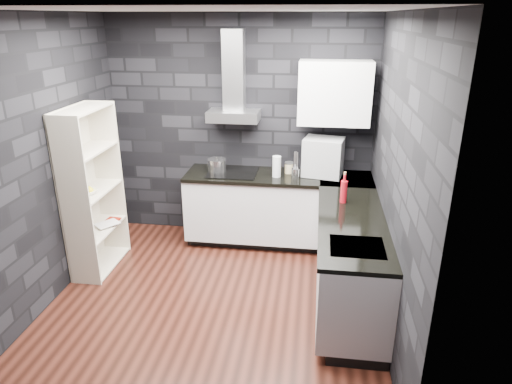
% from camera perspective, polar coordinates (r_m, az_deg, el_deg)
% --- Properties ---
extents(ground, '(3.20, 3.20, 0.00)m').
position_cam_1_polar(ground, '(4.71, -5.10, -13.20)').
color(ground, '#3D1A12').
extents(ceiling, '(3.20, 3.20, 0.00)m').
position_cam_1_polar(ceiling, '(3.90, -6.47, 21.72)').
color(ceiling, silver).
extents(wall_back, '(3.20, 0.05, 2.70)m').
position_cam_1_polar(wall_back, '(5.64, -1.92, 7.79)').
color(wall_back, black).
rests_on(wall_back, ground).
extents(wall_front, '(3.20, 0.05, 2.70)m').
position_cam_1_polar(wall_front, '(2.69, -13.69, -8.54)').
color(wall_front, black).
rests_on(wall_front, ground).
extents(wall_left, '(0.05, 3.20, 2.70)m').
position_cam_1_polar(wall_left, '(4.75, -25.19, 3.17)').
color(wall_left, black).
rests_on(wall_left, ground).
extents(wall_right, '(0.05, 3.20, 2.70)m').
position_cam_1_polar(wall_right, '(4.06, 17.22, 1.45)').
color(wall_right, black).
rests_on(wall_right, ground).
extents(toekick_back, '(2.18, 0.50, 0.10)m').
position_cam_1_polar(toekick_back, '(5.76, 2.70, -5.73)').
color(toekick_back, black).
rests_on(toekick_back, ground).
extents(toekick_right, '(0.50, 1.78, 0.10)m').
position_cam_1_polar(toekick_right, '(4.69, 11.78, -13.05)').
color(toekick_right, black).
rests_on(toekick_right, ground).
extents(counter_back_cab, '(2.20, 0.60, 0.76)m').
position_cam_1_polar(counter_back_cab, '(5.54, 2.73, -1.95)').
color(counter_back_cab, silver).
rests_on(counter_back_cab, ground).
extents(counter_right_cab, '(0.60, 1.80, 0.76)m').
position_cam_1_polar(counter_right_cab, '(4.46, 11.67, -8.46)').
color(counter_right_cab, silver).
rests_on(counter_right_cab, ground).
extents(counter_back_top, '(2.20, 0.62, 0.04)m').
position_cam_1_polar(counter_back_top, '(5.39, 2.80, 1.93)').
color(counter_back_top, black).
rests_on(counter_back_top, counter_back_cab).
extents(counter_right_top, '(0.62, 1.80, 0.04)m').
position_cam_1_polar(counter_right_top, '(4.28, 11.93, -3.79)').
color(counter_right_top, black).
rests_on(counter_right_top, counter_right_cab).
extents(counter_corner_top, '(0.62, 0.62, 0.04)m').
position_cam_1_polar(counter_corner_top, '(5.40, 11.30, 1.55)').
color(counter_corner_top, black).
rests_on(counter_corner_top, counter_right_cab).
extents(hood_body, '(0.60, 0.34, 0.12)m').
position_cam_1_polar(hood_body, '(5.42, -2.82, 9.49)').
color(hood_body, '#ABACB0').
rests_on(hood_body, wall_back).
extents(hood_chimney, '(0.24, 0.20, 0.90)m').
position_cam_1_polar(hood_chimney, '(5.40, -2.78, 14.94)').
color(hood_chimney, '#ABACB0').
rests_on(hood_chimney, hood_body).
extents(upper_cabinet, '(0.80, 0.35, 0.70)m').
position_cam_1_polar(upper_cabinet, '(5.27, 9.78, 12.10)').
color(upper_cabinet, white).
rests_on(upper_cabinet, wall_back).
extents(cooktop, '(0.58, 0.50, 0.01)m').
position_cam_1_polar(cooktop, '(5.46, -2.95, 2.48)').
color(cooktop, black).
rests_on(cooktop, counter_back_top).
extents(sink_rim, '(0.44, 0.40, 0.01)m').
position_cam_1_polar(sink_rim, '(3.83, 12.53, -6.74)').
color(sink_rim, '#ABACB0').
rests_on(sink_rim, counter_right_top).
extents(pot, '(0.25, 0.25, 0.13)m').
position_cam_1_polar(pot, '(5.50, -4.91, 3.33)').
color(pot, silver).
rests_on(pot, cooktop).
extents(glass_vase, '(0.13, 0.13, 0.25)m').
position_cam_1_polar(glass_vase, '(5.30, 2.60, 3.20)').
color(glass_vase, silver).
rests_on(glass_vase, counter_back_top).
extents(storage_jar, '(0.13, 0.13, 0.12)m').
position_cam_1_polar(storage_jar, '(5.45, 4.13, 2.99)').
color(storage_jar, '#D0BC8A').
rests_on(storage_jar, counter_back_top).
extents(utensil_crock, '(0.09, 0.09, 0.12)m').
position_cam_1_polar(utensil_crock, '(5.27, 4.93, 2.33)').
color(utensil_crock, silver).
rests_on(utensil_crock, counter_back_top).
extents(appliance_garage, '(0.50, 0.42, 0.44)m').
position_cam_1_polar(appliance_garage, '(5.36, 8.40, 4.36)').
color(appliance_garage, '#9FA1A5').
rests_on(appliance_garage, counter_back_top).
extents(red_bottle, '(0.07, 0.07, 0.23)m').
position_cam_1_polar(red_bottle, '(4.64, 10.90, 0.04)').
color(red_bottle, maroon).
rests_on(red_bottle, counter_right_top).
extents(bookshelf, '(0.52, 0.86, 1.80)m').
position_cam_1_polar(bookshelf, '(5.18, -19.73, 0.07)').
color(bookshelf, beige).
rests_on(bookshelf, ground).
extents(fruit_bowl, '(0.26, 0.26, 0.05)m').
position_cam_1_polar(fruit_bowl, '(5.08, -20.32, 0.03)').
color(fruit_bowl, white).
rests_on(fruit_bowl, bookshelf).
extents(book_red, '(0.15, 0.03, 0.21)m').
position_cam_1_polar(book_red, '(5.43, -18.45, -2.52)').
color(book_red, maroon).
rests_on(book_red, bookshelf).
extents(book_second, '(0.15, 0.13, 0.24)m').
position_cam_1_polar(book_second, '(5.40, -18.64, -2.44)').
color(book_second, '#B2B2B2').
rests_on(book_second, bookshelf).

